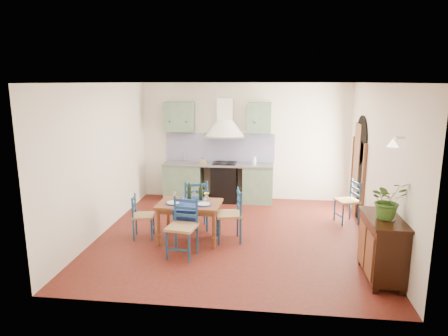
{
  "coord_description": "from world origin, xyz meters",
  "views": [
    {
      "loc": [
        0.63,
        -7.03,
        2.82
      ],
      "look_at": [
        -0.24,
        0.3,
        1.22
      ],
      "focal_mm": 32.0,
      "sensor_mm": 36.0,
      "label": 1
    }
  ],
  "objects_px": {
    "chair_near": "(183,227)",
    "dining_table": "(190,207)",
    "potted_plant": "(388,200)",
    "sideboard": "(382,246)"
  },
  "relations": [
    {
      "from": "chair_near",
      "to": "dining_table",
      "type": "bearing_deg",
      "value": 91.21
    },
    {
      "from": "potted_plant",
      "to": "chair_near",
      "type": "bearing_deg",
      "value": 171.09
    },
    {
      "from": "chair_near",
      "to": "sideboard",
      "type": "bearing_deg",
      "value": -8.14
    },
    {
      "from": "dining_table",
      "to": "chair_near",
      "type": "relative_size",
      "value": 1.17
    },
    {
      "from": "sideboard",
      "to": "dining_table",
      "type": "bearing_deg",
      "value": 160.28
    },
    {
      "from": "dining_table",
      "to": "potted_plant",
      "type": "bearing_deg",
      "value": -20.38
    },
    {
      "from": "dining_table",
      "to": "sideboard",
      "type": "relative_size",
      "value": 1.07
    },
    {
      "from": "sideboard",
      "to": "potted_plant",
      "type": "distance_m",
      "value": 0.7
    },
    {
      "from": "dining_table",
      "to": "sideboard",
      "type": "distance_m",
      "value": 3.23
    },
    {
      "from": "dining_table",
      "to": "potted_plant",
      "type": "relative_size",
      "value": 2.06
    }
  ]
}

